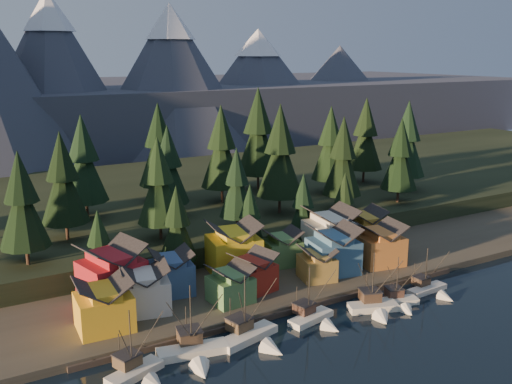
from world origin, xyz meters
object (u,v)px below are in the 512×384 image
house_front_0 (104,303)px  boat_1 (194,345)px  boat_0 (139,364)px  boat_6 (432,285)px  house_front_1 (145,287)px  boat_4 (375,300)px  boat_5 (400,296)px  house_back_1 (171,271)px  boat_3 (315,312)px  house_back_0 (112,272)px  boat_2 (253,330)px

house_front_0 → boat_1: bearing=-51.0°
boat_1 → boat_0: bearing=-162.5°
boat_0 → boat_6: bearing=-19.6°
house_front_1 → boat_1: bearing=-71.4°
boat_4 → boat_6: boat_4 is taller
boat_5 → house_back_1: bearing=162.7°
boat_5 → boat_1: bearing=-166.5°
boat_3 → boat_0: bearing=170.0°
boat_4 → house_back_0: 48.37m
boat_3 → boat_6: size_ratio=1.12×
boat_1 → boat_5: 41.00m
house_front_0 → house_back_1: bearing=31.0°
boat_0 → house_back_0: size_ratio=0.94×
boat_2 → boat_5: boat_2 is taller
house_back_0 → boat_4: bearing=-45.6°
house_front_1 → house_front_0: bearing=-146.6°
boat_2 → boat_4: size_ratio=1.02×
boat_1 → house_front_0: bearing=136.7°
boat_4 → boat_5: size_ratio=1.20×
boat_3 → house_back_1: 28.33m
boat_0 → house_back_1: bearing=37.9°
boat_2 → house_front_1: boat_2 is taller
boat_3 → house_front_1: (-25.21, 16.39, 3.85)m
boat_3 → boat_4: bearing=-22.6°
boat_0 → house_back_0: bearing=61.8°
boat_1 → boat_6: bearing=9.8°
boat_1 → house_front_1: 17.40m
boat_1 → house_back_0: 24.93m
boat_0 → boat_3: (32.50, 1.68, -0.14)m
boat_1 → house_front_1: (-2.00, 16.90, 3.66)m
boat_0 → boat_3: 32.54m
house_front_0 → house_back_0: house_back_0 is taller
boat_6 → house_back_1: size_ratio=1.16×
boat_4 → house_front_1: (-37.12, 18.39, 3.53)m
boat_5 → house_back_0: 53.52m
house_front_1 → house_back_1: house_front_1 is taller
boat_0 → boat_6: 59.75m
boat_2 → boat_1: bearing=164.4°
boat_1 → house_back_0: house_back_0 is taller
house_back_1 → boat_4: bearing=-30.1°
boat_2 → house_back_0: size_ratio=1.02×
boat_1 → house_front_1: size_ratio=1.30×
boat_1 → boat_2: bearing=9.5°
boat_5 → house_front_0: 53.48m
boat_6 → house_front_1: (-52.45, 17.34, 4.18)m
boat_0 → boat_4: (44.41, -0.32, 0.18)m
boat_5 → house_back_1: (-35.99, 23.50, 3.92)m
boat_5 → boat_3: bearing=-171.1°
house_back_1 → house_front_0: bearing=-143.9°
boat_6 → house_front_1: bearing=158.3°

